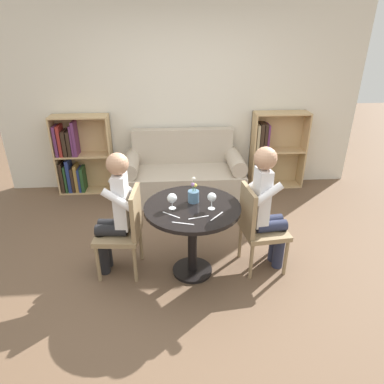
{
  "coord_description": "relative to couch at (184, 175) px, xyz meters",
  "views": [
    {
      "loc": [
        -0.2,
        -2.78,
        2.26
      ],
      "look_at": [
        0.0,
        0.05,
        0.88
      ],
      "focal_mm": 32.0,
      "sensor_mm": 36.0,
      "label": 1
    }
  ],
  "objects": [
    {
      "name": "ground_plane",
      "position": [
        0.0,
        -1.76,
        -0.31
      ],
      "size": [
        16.0,
        16.0,
        0.0
      ],
      "primitive_type": "plane",
      "color": "brown"
    },
    {
      "name": "back_wall",
      "position": [
        0.0,
        0.43,
        1.04
      ],
      "size": [
        5.2,
        0.05,
        2.7
      ],
      "color": "silver",
      "rests_on": "ground_plane"
    },
    {
      "name": "round_table",
      "position": [
        0.0,
        -1.76,
        0.29
      ],
      "size": [
        0.91,
        0.91,
        0.76
      ],
      "color": "black",
      "rests_on": "ground_plane"
    },
    {
      "name": "couch",
      "position": [
        0.0,
        0.0,
        0.0
      ],
      "size": [
        1.68,
        0.8,
        0.92
      ],
      "color": "#B7A893",
      "rests_on": "ground_plane"
    },
    {
      "name": "bookshelf_left",
      "position": [
        -1.54,
        0.26,
        0.22
      ],
      "size": [
        0.8,
        0.28,
        1.15
      ],
      "color": "tan",
      "rests_on": "ground_plane"
    },
    {
      "name": "bookshelf_right",
      "position": [
        1.33,
        0.27,
        0.23
      ],
      "size": [
        0.8,
        0.28,
        1.15
      ],
      "color": "tan",
      "rests_on": "ground_plane"
    },
    {
      "name": "chair_left",
      "position": [
        -0.65,
        -1.69,
        0.18
      ],
      "size": [
        0.46,
        0.46,
        0.9
      ],
      "rotation": [
        0.0,
        0.0,
        -1.66
      ],
      "color": "#937A56",
      "rests_on": "ground_plane"
    },
    {
      "name": "chair_right",
      "position": [
        0.65,
        -1.72,
        0.18
      ],
      "size": [
        0.46,
        0.46,
        0.9
      ],
      "rotation": [
        0.0,
        0.0,
        1.68
      ],
      "color": "#937A56",
      "rests_on": "ground_plane"
    },
    {
      "name": "person_left",
      "position": [
        -0.74,
        -1.67,
        0.36
      ],
      "size": [
        0.44,
        0.36,
        1.26
      ],
      "rotation": [
        0.0,
        0.0,
        -1.66
      ],
      "color": "black",
      "rests_on": "ground_plane"
    },
    {
      "name": "person_right",
      "position": [
        0.73,
        -1.7,
        0.39
      ],
      "size": [
        0.44,
        0.37,
        1.3
      ],
      "rotation": [
        0.0,
        0.0,
        1.68
      ],
      "color": "#282D47",
      "rests_on": "ground_plane"
    },
    {
      "name": "wine_glass_left",
      "position": [
        -0.19,
        -1.8,
        0.55
      ],
      "size": [
        0.09,
        0.09,
        0.15
      ],
      "color": "white",
      "rests_on": "round_table"
    },
    {
      "name": "wine_glass_right",
      "position": [
        0.17,
        -1.83,
        0.56
      ],
      "size": [
        0.08,
        0.08,
        0.16
      ],
      "color": "white",
      "rests_on": "round_table"
    },
    {
      "name": "flower_vase",
      "position": [
        0.02,
        -1.68,
        0.52
      ],
      "size": [
        0.11,
        0.11,
        0.25
      ],
      "color": "slate",
      "rests_on": "round_table"
    },
    {
      "name": "knife_left_setting",
      "position": [
        -0.1,
        -2.07,
        0.45
      ],
      "size": [
        0.19,
        0.06,
        0.0
      ],
      "color": "silver",
      "rests_on": "round_table"
    },
    {
      "name": "fork_left_setting",
      "position": [
        -0.2,
        -1.92,
        0.45
      ],
      "size": [
        0.15,
        0.13,
        0.0
      ],
      "color": "silver",
      "rests_on": "round_table"
    },
    {
      "name": "knife_right_setting",
      "position": [
        0.2,
        -1.97,
        0.45
      ],
      "size": [
        0.13,
        0.15,
        0.0
      ],
      "color": "silver",
      "rests_on": "round_table"
    },
    {
      "name": "fork_right_setting",
      "position": [
        0.04,
        -1.98,
        0.45
      ],
      "size": [
        0.19,
        0.06,
        0.0
      ],
      "color": "silver",
      "rests_on": "round_table"
    }
  ]
}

